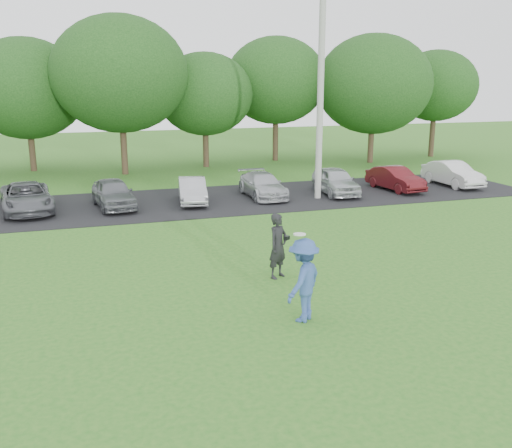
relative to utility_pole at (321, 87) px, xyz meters
The scene contains 7 objects.
ground 14.14m from the utility_pole, 115.10° to the right, with size 100.00×100.00×0.00m, color #27681D.
parking_lot 7.52m from the utility_pole, behind, with size 32.00×6.50×0.03m, color black.
utility_pole is the anchor object (origin of this frame).
frisbee_player 14.06m from the utility_pole, 115.08° to the right, with size 1.37×1.32×2.00m.
camera_bystander 11.50m from the utility_pole, 119.38° to the right, with size 0.77×0.70×1.76m.
parked_cars 8.14m from the utility_pole, behind, with size 28.56×4.51×1.22m.
tree_row 11.51m from the utility_pole, 110.95° to the left, with size 42.39×9.85×8.64m.
Camera 1 is at (-4.65, -11.10, 5.19)m, focal length 40.00 mm.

